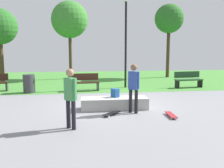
% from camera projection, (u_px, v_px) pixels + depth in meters
% --- Properties ---
extents(ground_plane, '(28.00, 28.00, 0.00)m').
position_uv_depth(ground_plane, '(114.00, 103.00, 10.15)').
color(ground_plane, gray).
extents(grass_lawn, '(26.60, 11.60, 0.01)m').
position_uv_depth(grass_lawn, '(99.00, 79.00, 18.20)').
color(grass_lawn, '#478C38').
rests_on(grass_lawn, ground_plane).
extents(concrete_ledge, '(2.46, 0.75, 0.42)m').
position_uv_depth(concrete_ledge, '(114.00, 103.00, 9.23)').
color(concrete_ledge, '#A8A59E').
rests_on(concrete_ledge, ground_plane).
extents(backpack_on_ledge, '(0.32, 0.34, 0.32)m').
position_uv_depth(backpack_on_ledge, '(115.00, 93.00, 9.30)').
color(backpack_on_ledge, '#1E4C8C').
rests_on(backpack_on_ledge, concrete_ledge).
extents(skater_performing_trick, '(0.36, 0.37, 1.70)m').
position_uv_depth(skater_performing_trick, '(70.00, 94.00, 6.84)').
color(skater_performing_trick, black).
rests_on(skater_performing_trick, ground_plane).
extents(skater_watching, '(0.37, 0.36, 1.72)m').
position_uv_depth(skater_watching, '(134.00, 85.00, 8.54)').
color(skater_watching, black).
rests_on(skater_watching, ground_plane).
extents(skateboard_by_ledge, '(0.70, 0.71, 0.08)m').
position_uv_depth(skateboard_by_ledge, '(112.00, 113.00, 8.39)').
color(skateboard_by_ledge, black).
rests_on(skateboard_by_ledge, ground_plane).
extents(skateboard_spare, '(0.23, 0.81, 0.08)m').
position_uv_depth(skateboard_spare, '(171.00, 115.00, 8.20)').
color(skateboard_spare, '#A5262D').
rests_on(skateboard_spare, ground_plane).
extents(park_bench_far_left, '(1.65, 0.68, 0.91)m').
position_uv_depth(park_bench_far_left, '(188.00, 79.00, 14.20)').
color(park_bench_far_left, '#1E4223').
rests_on(park_bench_far_left, ground_plane).
extents(park_bench_near_lamppost, '(1.63, 0.60, 0.91)m').
position_uv_depth(park_bench_near_lamppost, '(84.00, 82.00, 13.09)').
color(park_bench_near_lamppost, '#331E14').
rests_on(park_bench_near_lamppost, ground_plane).
extents(tree_tall_oak, '(2.17, 2.17, 5.51)m').
position_uv_depth(tree_tall_oak, '(169.00, 19.00, 18.62)').
color(tree_tall_oak, '#42301E').
rests_on(tree_tall_oak, grass_lawn).
extents(tree_young_birch, '(2.62, 2.62, 5.56)m').
position_uv_depth(tree_young_birch, '(70.00, 20.00, 17.71)').
color(tree_young_birch, '#42301E').
rests_on(tree_young_birch, grass_lawn).
extents(lamp_post, '(0.28, 0.28, 5.02)m').
position_uv_depth(lamp_post, '(126.00, 35.00, 13.81)').
color(lamp_post, black).
rests_on(lamp_post, ground_plane).
extents(trash_bin, '(0.58, 0.58, 0.93)m').
position_uv_depth(trash_bin, '(29.00, 84.00, 12.51)').
color(trash_bin, '#333338').
rests_on(trash_bin, ground_plane).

